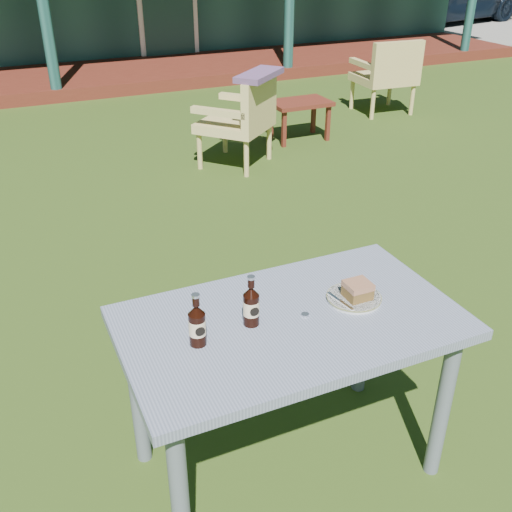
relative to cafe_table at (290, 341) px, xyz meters
name	(u,v)px	position (x,y,z in m)	size (l,w,h in m)	color
ground	(171,280)	(0.00, 1.60, -0.62)	(80.00, 80.00, 0.00)	#334916
gravel_strip	(488,19)	(10.50, 10.10, -0.61)	(9.00, 6.00, 0.02)	gray
cafe_table	(290,341)	(0.00, 0.00, 0.00)	(1.20, 0.70, 0.72)	slate
plate	(354,298)	(0.27, 0.01, 0.11)	(0.20, 0.20, 0.01)	silver
cake_slice	(358,290)	(0.27, 0.00, 0.15)	(0.09, 0.09, 0.06)	brown
fork	(340,301)	(0.20, 0.00, 0.12)	(0.01, 0.14, 0.00)	silver
cola_bottle_near	(251,305)	(-0.14, 0.03, 0.18)	(0.06, 0.06, 0.19)	black
cola_bottle_far	(197,325)	(-0.35, -0.01, 0.18)	(0.06, 0.06, 0.19)	black
bottle_cap	(305,315)	(0.05, -0.01, 0.11)	(0.03, 0.03, 0.01)	silver
armchair_left	(243,117)	(1.23, 3.31, -0.17)	(0.82, 0.81, 0.81)	tan
armchair_right	(388,73)	(3.44, 4.25, -0.15)	(0.65, 0.62, 0.84)	tan
floral_throw	(259,75)	(1.33, 3.19, 0.21)	(0.57, 0.23, 0.05)	#63436C
side_table	(300,107)	(2.05, 3.78, -0.28)	(0.60, 0.40, 0.40)	#582015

